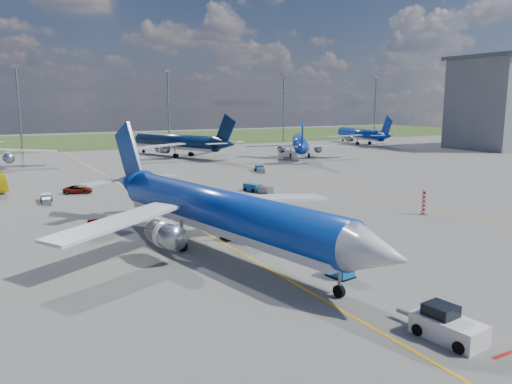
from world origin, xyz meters
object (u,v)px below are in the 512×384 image
bg_jet_ene (360,144)px  main_airliner (221,252)px  warning_post (424,202)px  baggage_tug_w (257,189)px  baggage_tug_e (260,169)px  service_car_b (78,190)px  uld_container (341,268)px  service_car_c (207,193)px  baggage_tug_c (46,199)px  service_car_a (94,226)px  bg_jet_n (176,156)px  pushback_tug (447,326)px  bg_jet_ne (299,157)px

bg_jet_ene → main_airliner: size_ratio=0.86×
warning_post → main_airliner: (-27.38, -2.17, -1.50)m
baggage_tug_w → baggage_tug_e: bearing=43.4°
bg_jet_ene → baggage_tug_e: (-60.24, -41.51, 0.54)m
service_car_b → baggage_tug_w: service_car_b is taller
uld_container → service_car_c: (3.91, 34.51, -0.09)m
baggage_tug_c → baggage_tug_e: bearing=23.2°
service_car_a → uld_container: bearing=-49.4°
bg_jet_ene → uld_container: bg_jet_ene is taller
warning_post → bg_jet_n: size_ratio=0.08×
service_car_c → baggage_tug_w: service_car_c is taller
warning_post → baggage_tug_e: warning_post is taller
main_airliner → uld_container: size_ratio=23.89×
bg_jet_n → main_airliner: bearing=52.1°
warning_post → service_car_a: 37.28m
bg_jet_n → service_car_b: bearing=33.5°
warning_post → baggage_tug_e: size_ratio=0.56×
baggage_tug_e → uld_container: bearing=-90.8°
bg_jet_ene → baggage_tug_w: 93.87m
baggage_tug_w → baggage_tug_e: 22.34m
service_car_b → baggage_tug_e: 35.58m
bg_jet_n → service_car_a: (-32.80, -66.50, 0.67)m
baggage_tug_c → bg_jet_n: bearing=58.9°
service_car_a → baggage_tug_c: (-2.37, 19.54, -0.21)m
uld_container → pushback_tug: bearing=-105.8°
service_car_a → baggage_tug_e: size_ratio=0.74×
bg_jet_n → bg_jet_ne: size_ratio=1.10×
main_airliner → baggage_tug_w: main_airliner is taller
service_car_a → baggage_tug_c: size_ratio=0.87×
warning_post → pushback_tug: (-23.28, -23.23, -0.76)m
bg_jet_ne → baggage_tug_w: 50.94m
warning_post → bg_jet_ene: 103.77m
uld_container → baggage_tug_w: bearing=61.2°
bg_jet_ene → service_car_a: (-97.43, -73.51, 0.67)m
bg_jet_ene → service_car_b: (-94.98, -49.18, 0.57)m
bg_jet_ene → baggage_tug_w: size_ratio=6.79×
service_car_a → service_car_b: bearing=93.3°
baggage_tug_w → bg_jet_ne: bearing=32.9°
uld_container → service_car_a: size_ratio=0.43×
baggage_tug_e → bg_jet_ne: bearing=63.7°
pushback_tug → baggage_tug_e: pushback_tug is taller
bg_jet_ne → service_car_c: size_ratio=8.79×
bg_jet_ne → baggage_tug_e: bg_jet_ne is taller
bg_jet_n → bg_jet_ne: 30.45m
baggage_tug_c → baggage_tug_w: bearing=-7.9°
bg_jet_n → baggage_tug_w: 54.23m
baggage_tug_w → baggage_tug_c: bearing=150.1°
service_car_c → baggage_tug_c: 21.38m
service_car_c → service_car_a: bearing=-133.5°
main_airliner → bg_jet_ene: bearing=33.0°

